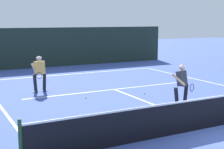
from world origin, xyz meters
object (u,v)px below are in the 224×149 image
player_near (182,84)px  tennis_ball_extra (144,93)px  tennis_ball (86,97)px  player_far (39,72)px

player_near → tennis_ball_extra: size_ratio=24.54×
tennis_ball → tennis_ball_extra: bearing=-10.8°
tennis_ball → player_far: bearing=123.3°
player_far → tennis_ball_extra: bearing=137.8°
player_near → player_far: (-4.12, 5.04, 0.04)m
player_far → player_near: bearing=120.2°
player_near → tennis_ball_extra: (-0.10, 2.41, -0.86)m
player_near → player_far: size_ratio=0.97×
player_near → player_far: bearing=-71.7°
player_far → tennis_ball: size_ratio=25.42×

